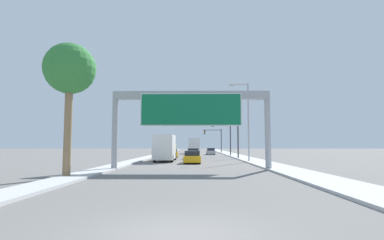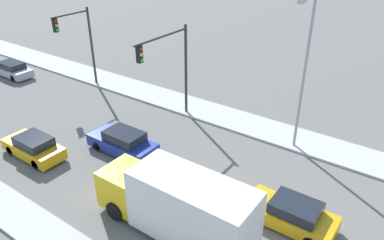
{
  "view_description": "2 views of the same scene",
  "coord_description": "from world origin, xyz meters",
  "px_view_note": "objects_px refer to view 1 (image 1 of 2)",
  "views": [
    {
      "loc": [
        0.42,
        -7.17,
        2.11
      ],
      "look_at": [
        0.0,
        24.1,
        4.68
      ],
      "focal_mm": 28.0,
      "sensor_mm": 36.0,
      "label": 1
    },
    {
      "loc": [
        -13.75,
        22.9,
        12.9
      ],
      "look_at": [
        1.38,
        33.65,
        3.04
      ],
      "focal_mm": 35.0,
      "sensor_mm": 36.0,
      "label": 2
    }
  ],
  "objects_px": {
    "car_far_left": "(193,154)",
    "traffic_light_near_intersection": "(227,128)",
    "street_lamp_right": "(246,116)",
    "traffic_light_mid_block": "(225,132)",
    "car_near_left": "(192,157)",
    "truck_box_secondary": "(194,146)",
    "truck_box_primary": "(165,148)",
    "car_far_right": "(172,153)",
    "traffic_light_far_intersection": "(215,137)",
    "sign_gantry": "(191,109)",
    "palm_tree_foreground": "(70,71)",
    "car_near_center": "(211,151)"
  },
  "relations": [
    {
      "from": "traffic_light_far_intersection",
      "to": "street_lamp_right",
      "type": "relative_size",
      "value": 0.62
    },
    {
      "from": "car_far_left",
      "to": "palm_tree_foreground",
      "type": "height_order",
      "value": "palm_tree_foreground"
    },
    {
      "from": "sign_gantry",
      "to": "traffic_light_near_intersection",
      "type": "relative_size",
      "value": 1.98
    },
    {
      "from": "truck_box_primary",
      "to": "truck_box_secondary",
      "type": "xyz_separation_m",
      "value": [
        3.5,
        32.87,
        0.12
      ]
    },
    {
      "from": "car_far_left",
      "to": "traffic_light_far_intersection",
      "type": "bearing_deg",
      "value": 80.06
    },
    {
      "from": "traffic_light_mid_block",
      "to": "car_near_center",
      "type": "bearing_deg",
      "value": 105.48
    },
    {
      "from": "traffic_light_mid_block",
      "to": "traffic_light_far_intersection",
      "type": "xyz_separation_m",
      "value": [
        -0.43,
        20.0,
        -0.37
      ]
    },
    {
      "from": "car_near_left",
      "to": "palm_tree_foreground",
      "type": "height_order",
      "value": "palm_tree_foreground"
    },
    {
      "from": "traffic_light_near_intersection",
      "to": "street_lamp_right",
      "type": "bearing_deg",
      "value": -80.39
    },
    {
      "from": "car_far_left",
      "to": "car_far_right",
      "type": "relative_size",
      "value": 1.09
    },
    {
      "from": "traffic_light_far_intersection",
      "to": "street_lamp_right",
      "type": "distance_m",
      "value": 38.59
    },
    {
      "from": "traffic_light_far_intersection",
      "to": "palm_tree_foreground",
      "type": "distance_m",
      "value": 57.63
    },
    {
      "from": "car_far_left",
      "to": "traffic_light_near_intersection",
      "type": "distance_m",
      "value": 6.44
    },
    {
      "from": "car_near_left",
      "to": "truck_box_secondary",
      "type": "height_order",
      "value": "truck_box_secondary"
    },
    {
      "from": "street_lamp_right",
      "to": "car_near_center",
      "type": "bearing_deg",
      "value": 96.67
    },
    {
      "from": "car_far_left",
      "to": "truck_box_secondary",
      "type": "distance_m",
      "value": 25.85
    },
    {
      "from": "sign_gantry",
      "to": "car_near_center",
      "type": "bearing_deg",
      "value": 84.75
    },
    {
      "from": "car_far_left",
      "to": "truck_box_secondary",
      "type": "relative_size",
      "value": 0.53
    },
    {
      "from": "car_far_right",
      "to": "palm_tree_foreground",
      "type": "height_order",
      "value": "palm_tree_foreground"
    },
    {
      "from": "car_far_left",
      "to": "traffic_light_far_intersection",
      "type": "distance_m",
      "value": 30.69
    },
    {
      "from": "car_far_right",
      "to": "traffic_light_far_intersection",
      "type": "distance_m",
      "value": 27.53
    },
    {
      "from": "car_near_left",
      "to": "truck_box_primary",
      "type": "height_order",
      "value": "truck_box_primary"
    },
    {
      "from": "sign_gantry",
      "to": "car_far_right",
      "type": "height_order",
      "value": "sign_gantry"
    },
    {
      "from": "car_far_left",
      "to": "car_near_left",
      "type": "relative_size",
      "value": 1.07
    },
    {
      "from": "street_lamp_right",
      "to": "car_near_left",
      "type": "bearing_deg",
      "value": -158.8
    },
    {
      "from": "car_near_left",
      "to": "street_lamp_right",
      "type": "relative_size",
      "value": 0.44
    },
    {
      "from": "sign_gantry",
      "to": "street_lamp_right",
      "type": "distance_m",
      "value": 13.34
    },
    {
      "from": "traffic_light_mid_block",
      "to": "street_lamp_right",
      "type": "height_order",
      "value": "street_lamp_right"
    },
    {
      "from": "car_near_left",
      "to": "truck_box_secondary",
      "type": "bearing_deg",
      "value": 90.0
    },
    {
      "from": "traffic_light_near_intersection",
      "to": "palm_tree_foreground",
      "type": "bearing_deg",
      "value": -116.51
    },
    {
      "from": "truck_box_secondary",
      "to": "traffic_light_near_intersection",
      "type": "distance_m",
      "value": 26.44
    },
    {
      "from": "car_near_center",
      "to": "car_near_left",
      "type": "bearing_deg",
      "value": -96.87
    },
    {
      "from": "sign_gantry",
      "to": "street_lamp_right",
      "type": "bearing_deg",
      "value": 60.35
    },
    {
      "from": "sign_gantry",
      "to": "car_near_left",
      "type": "relative_size",
      "value": 3.12
    },
    {
      "from": "car_near_center",
      "to": "car_far_right",
      "type": "relative_size",
      "value": 1.1
    },
    {
      "from": "truck_box_primary",
      "to": "car_far_right",
      "type": "bearing_deg",
      "value": 90.0
    },
    {
      "from": "palm_tree_foreground",
      "to": "car_far_left",
      "type": "bearing_deg",
      "value": 73.22
    },
    {
      "from": "sign_gantry",
      "to": "traffic_light_mid_block",
      "type": "bearing_deg",
      "value": 79.29
    },
    {
      "from": "car_far_left",
      "to": "traffic_light_near_intersection",
      "type": "height_order",
      "value": "traffic_light_near_intersection"
    },
    {
      "from": "truck_box_secondary",
      "to": "traffic_light_far_intersection",
      "type": "distance_m",
      "value": 7.13
    },
    {
      "from": "truck_box_secondary",
      "to": "traffic_light_near_intersection",
      "type": "bearing_deg",
      "value": -78.7
    },
    {
      "from": "traffic_light_far_intersection",
      "to": "car_far_right",
      "type": "bearing_deg",
      "value": -108.72
    },
    {
      "from": "car_far_right",
      "to": "palm_tree_foreground",
      "type": "xyz_separation_m",
      "value": [
        -4.34,
        -30.17,
        6.26
      ]
    },
    {
      "from": "car_far_left",
      "to": "car_far_right",
      "type": "height_order",
      "value": "car_far_left"
    },
    {
      "from": "car_far_left",
      "to": "street_lamp_right",
      "type": "bearing_deg",
      "value": -52.17
    },
    {
      "from": "car_near_left",
      "to": "traffic_light_mid_block",
      "type": "height_order",
      "value": "traffic_light_mid_block"
    },
    {
      "from": "street_lamp_right",
      "to": "traffic_light_mid_block",
      "type": "bearing_deg",
      "value": 92.77
    },
    {
      "from": "car_far_left",
      "to": "truck_box_primary",
      "type": "height_order",
      "value": "truck_box_primary"
    },
    {
      "from": "traffic_light_near_intersection",
      "to": "palm_tree_foreground",
      "type": "height_order",
      "value": "palm_tree_foreground"
    },
    {
      "from": "sign_gantry",
      "to": "car_near_left",
      "type": "bearing_deg",
      "value": 90.0
    }
  ]
}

